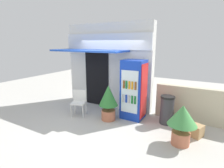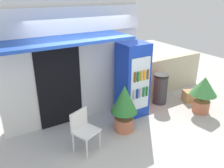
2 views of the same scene
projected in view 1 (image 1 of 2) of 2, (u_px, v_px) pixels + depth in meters
The scene contains 9 objects.
ground at pixel (92, 119), 5.76m from camera, with size 16.00×16.00×0.00m, color beige.
storefront_building at pixel (107, 65), 6.68m from camera, with size 3.52×1.32×3.11m.
drink_cooler at pixel (134, 90), 5.67m from camera, with size 0.71×0.68×1.90m.
plastic_chair at pixel (79, 100), 6.02m from camera, with size 0.58×0.56×0.85m.
potted_plant_near_shop at pixel (108, 100), 5.57m from camera, with size 0.60×0.60×1.13m.
potted_plant_curbside at pixel (182, 120), 4.19m from camera, with size 0.69×0.69×1.00m.
trash_bin at pixel (167, 110), 5.35m from camera, with size 0.42×0.42×0.87m.
stone_boundary_wall at pixel (199, 106), 5.40m from camera, with size 2.59×0.21×1.10m, color beige.
cardboard_box at pixel (195, 130), 4.69m from camera, with size 0.37×0.33×0.32m, color tan.
Camera 1 is at (3.22, -4.32, 2.43)m, focal length 28.45 mm.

